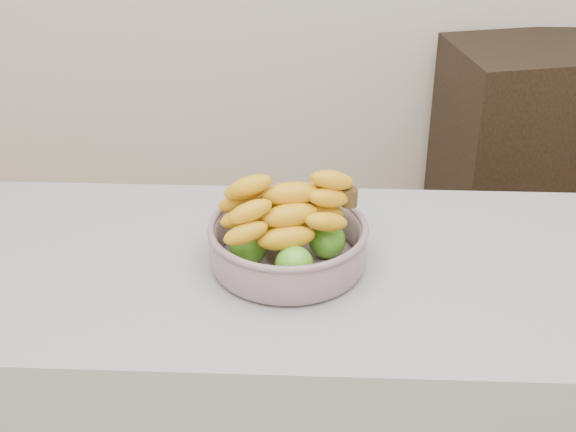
% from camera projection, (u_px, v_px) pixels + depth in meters
% --- Properties ---
extents(cabinet, '(0.58, 0.51, 0.90)m').
position_uv_depth(cabinet, '(516.00, 174.00, 2.75)').
color(cabinet, black).
rests_on(cabinet, ground).
extents(fruit_bowl, '(0.28, 0.28, 0.16)m').
position_uv_depth(fruit_bowl, '(288.00, 239.00, 1.42)').
color(fruit_bowl, '#929EAF').
rests_on(fruit_bowl, counter).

